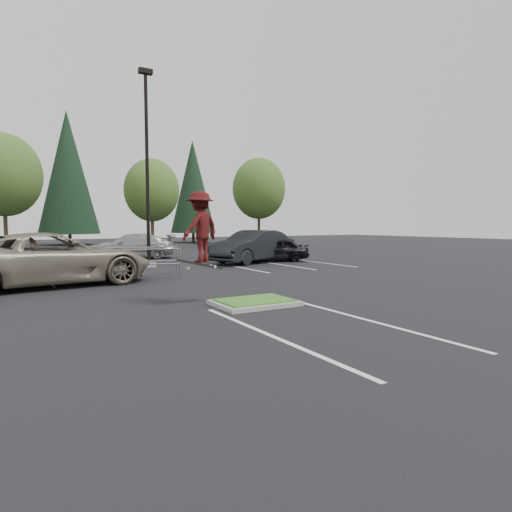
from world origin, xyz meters
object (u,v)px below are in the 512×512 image
decid_c (152,192)px  cart_corral (112,259)px  decid_d (259,191)px  car_l_tan (52,259)px  car_far_silver (131,246)px  car_r_black (274,250)px  decid_b (3,177)px  skateboarder (200,227)px  conif_b (68,172)px  conif_c (193,187)px  light_pole (147,179)px  car_r_charc (253,246)px

decid_c → cart_corral: bearing=-110.6°
decid_d → cart_corral: 30.41m
decid_c → cart_corral: decid_c is taller
car_l_tan → car_far_silver: car_l_tan is taller
decid_d → car_l_tan: (-22.49, -23.33, -4.94)m
decid_c → car_r_black: decid_c is taller
decid_c → car_far_silver: bearing=-112.5°
cart_corral → car_l_tan: size_ratio=0.68×
decid_b → car_r_black: decid_b is taller
decid_b → decid_c: (12.00, -0.70, -0.79)m
decid_b → skateboarder: decid_b is taller
decid_b → decid_c: decid_b is taller
conif_b → cart_corral: conif_b is taller
decid_c → skateboarder: bearing=-104.0°
car_l_tan → car_far_silver: size_ratio=1.24×
conif_c → car_r_black: size_ratio=3.03×
skateboarder → cart_corral: bearing=-109.2°
conif_b → skateboarder: (-1.20, -39.50, -5.70)m
skateboarder → car_r_black: (9.20, 10.50, -1.45)m
car_r_black → decid_b: bearing=-126.2°
skateboarder → car_r_black: 14.03m
light_pole → skateboarder: size_ratio=4.56×
light_pole → car_l_tan: bearing=-135.0°
conif_c → car_far_silver: conif_c is taller
conif_c → cart_corral: bearing=-117.3°
decid_b → cart_corral: bearing=-80.3°
decid_b → car_r_charc: bearing=-56.7°
light_pole → car_l_tan: (-5.00, -5.00, -3.59)m
skateboarder → car_far_silver: bearing=-124.5°
car_far_silver → decid_b: bearing=-138.8°
decid_d → cart_corral: decid_d is taller
decid_d → car_r_charc: bearing=-121.4°
decid_d → conif_b: (-17.99, 10.17, 1.94)m
conif_c → car_far_silver: (-12.91, -21.50, -6.03)m
conif_b → car_l_tan: conif_b is taller
decid_b → conif_b: bearing=58.9°
car_r_black → car_far_silver: size_ratio=0.74×
light_pole → decid_d: 25.37m
skateboarder → car_far_silver: (2.29, 17.00, -1.33)m
light_pole → decid_b: 19.70m
conif_c → car_r_charc: conif_c is taller
cart_corral → car_r_black: bearing=33.3°
conif_c → cart_corral: conif_c is taller
car_far_silver → car_r_black: bearing=58.4°
decid_b → conif_b: 11.78m
decid_d → car_l_tan: decid_d is taller
light_pole → conif_b: bearing=91.0°
light_pole → decid_b: bearing=109.4°
decid_c → decid_d: 12.03m
decid_d → car_r_black: (-9.99, -18.83, -5.21)m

